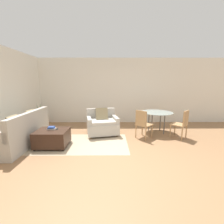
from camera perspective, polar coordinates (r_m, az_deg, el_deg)
name	(u,v)px	position (r m, az deg, el deg)	size (l,w,h in m)	color
ground_plane	(120,160)	(3.54, 2.99, -17.89)	(20.00, 20.00, 0.00)	#936B47
wall_back	(116,91)	(6.53, 1.39, 7.96)	(12.00, 0.06, 2.75)	white
wall_left	(11,94)	(5.54, -34.19, 5.60)	(0.06, 12.00, 2.75)	white
area_rug	(78,143)	(4.53, -12.71, -11.50)	(2.83, 1.51, 0.01)	tan
couch	(21,134)	(4.92, -31.41, -7.12)	(0.85, 2.02, 0.94)	#B2ADA3
armchair	(102,124)	(5.11, -3.76, -4.63)	(1.15, 1.04, 0.89)	#B2ADA3
ottoman	(52,137)	(4.46, -21.74, -9.01)	(0.84, 0.70, 0.46)	#382319
book_stack	(52,128)	(4.45, -22.05, -5.71)	(0.23, 0.17, 0.08)	beige
tv_remote_primary	(57,129)	(4.42, -20.17, -6.13)	(0.06, 0.15, 0.01)	black
potted_plant	(40,124)	(6.29, -25.71, -4.05)	(0.40, 0.40, 1.02)	maroon
dining_table	(157,114)	(5.41, 16.66, -0.88)	(1.08, 1.08, 0.73)	#8C9E99
dining_chair_near_left	(143,122)	(4.72, 11.62, -3.93)	(0.59, 0.59, 0.90)	tan
dining_chair_near_right	(182,122)	(5.11, 25.11, -3.62)	(0.59, 0.59, 0.90)	tan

